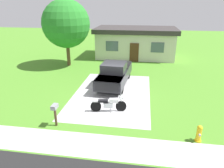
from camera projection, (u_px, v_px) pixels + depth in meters
The scene contains 9 objects.
ground_plane at pixel (112, 94), 15.36m from camera, with size 80.00×80.00×0.00m, color #4D8929.
driveway_pad at pixel (112, 94), 15.36m from camera, with size 5.49×8.68×0.01m, color #B4B4B4.
sidewalk_strip at pixel (93, 145), 9.84m from camera, with size 36.00×1.80×0.01m, color beige.
motorcycle at pixel (109, 104), 12.76m from camera, with size 2.20×0.76×1.09m.
pickup_truck at pixel (115, 73), 16.94m from camera, with size 2.39×5.75×1.90m.
fire_hydrant at pixel (199, 134), 9.98m from camera, with size 0.32×0.40×0.87m.
mailbox at pixel (55, 110), 11.07m from camera, with size 0.26×0.48×1.26m.
shade_tree at pixel (66, 24), 20.92m from camera, with size 4.79×4.79×6.69m.
neighbor_house at pixel (135, 42), 25.47m from camera, with size 9.60×5.60×3.50m.
Camera 1 is at (2.13, -13.89, 6.25)m, focal length 33.51 mm.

